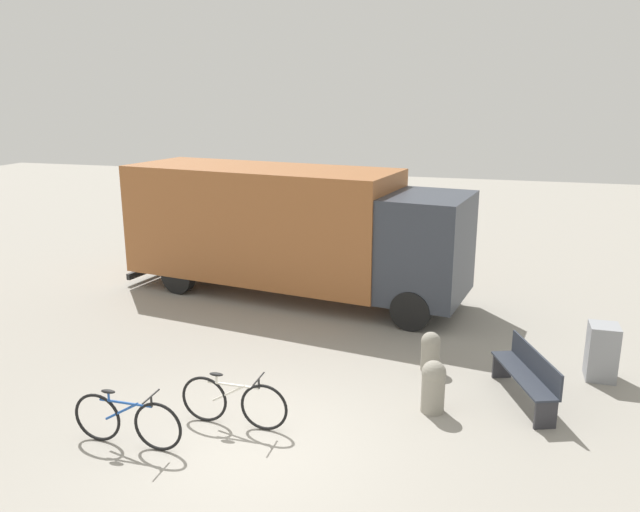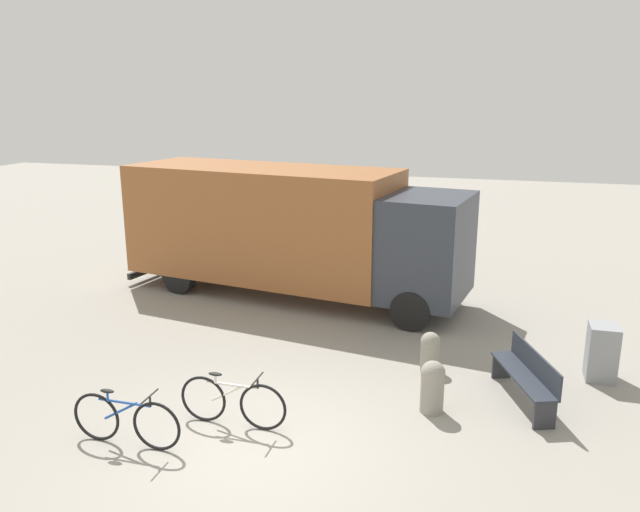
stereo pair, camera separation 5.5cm
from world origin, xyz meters
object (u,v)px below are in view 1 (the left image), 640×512
Objects in this scene: bicycle_middle at (234,402)px; bicycle_near at (127,421)px; utility_box at (602,352)px; bollard_near_bench at (433,384)px; bollard_far_bench at (431,350)px; delivery_truck at (288,227)px; park_bench at (528,373)px.

bicycle_near is at bearing -143.31° from bicycle_middle.
bollard_near_bench is at bearing -143.43° from utility_box.
bicycle_middle is 2.34× the size of bollard_far_bench.
bollard_far_bench is at bearing 43.32° from bicycle_near.
delivery_truck is at bearing 156.28° from utility_box.
park_bench is 4.71m from bicycle_middle.
bollard_near_bench is at bearing 96.93° from park_bench.
delivery_truck is 7.28m from bicycle_near.
utility_box is at bearing 31.26° from bicycle_near.
park_bench is 1.80m from bollard_far_bench.
bollard_far_bench is at bearing -170.37° from utility_box.
delivery_truck is at bearing 129.30° from bollard_near_bench.
park_bench is at bearing -135.70° from utility_box.
bicycle_middle is 3.09m from bollard_near_bench.
park_bench is at bearing 28.09° from bollard_near_bench.
bicycle_near is (0.03, -7.16, -1.33)m from delivery_truck.
bicycle_near is at bearing -151.57° from bollard_near_bench.
bollard_near_bench is 1.17× the size of bollard_far_bench.
bicycle_middle is (1.25, -6.23, -1.33)m from delivery_truck.
bollard_near_bench reaches higher than bicycle_middle.
delivery_truck is 11.98× the size of bollard_far_bench.
park_bench is 1.88× the size of utility_box.
bicycle_middle is (-4.25, -2.03, -0.10)m from park_bench.
park_bench is 2.55× the size of bollard_far_bench.
bicycle_near reaches higher than bollard_far_bench.
bicycle_middle is at bearing 94.34° from park_bench.
bollard_far_bench is 0.74× the size of utility_box.
bicycle_middle is (1.22, 0.92, 0.00)m from bicycle_near.
bicycle_near is 1.53m from bicycle_middle.
bollard_far_bench is at bearing 46.24° from bicycle_middle.
park_bench is 6.21m from bicycle_near.
park_bench is at bearing -24.56° from bollard_far_bench.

